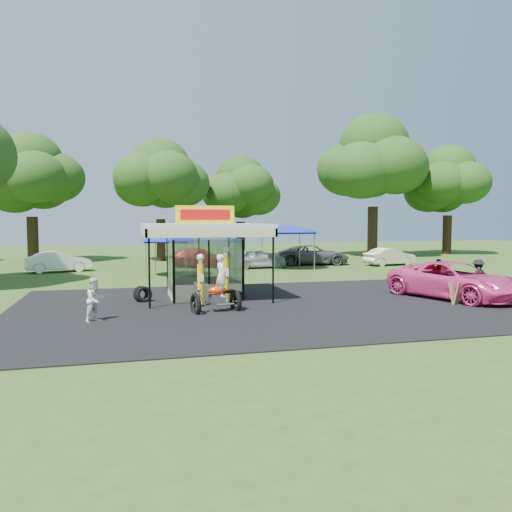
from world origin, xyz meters
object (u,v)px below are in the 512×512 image
object	(u,v)px
gas_pump_right	(225,276)
a_frame_sign	(457,293)
bg_car_c	(256,258)
tent_east	(288,229)
spectator_east_a	(478,276)
tent_west	(170,238)
spectator_east_b	(439,277)
gas_pump_left	(201,281)
motorcycle	(219,289)
bg_car_e	(390,257)
gas_station_kiosk	(204,259)
kiosk_car	(197,281)
pink_sedan	(454,281)
bg_car_d	(313,255)
bg_car_a	(59,262)
spectator_west	(95,300)
bg_car_b	(200,258)

from	to	relation	value
gas_pump_right	a_frame_sign	size ratio (longest dim) A/B	2.54
bg_car_c	tent_east	world-z (taller)	tent_east
spectator_east_a	tent_west	xyz separation A→B (m)	(-13.72, 11.81, 1.60)
tent_west	tent_east	world-z (taller)	tent_east
gas_pump_right	spectator_east_b	size ratio (longest dim) A/B	1.46
gas_pump_left	tent_west	bearing A→B (deg)	90.87
motorcycle	bg_car_e	xyz separation A→B (m)	(16.77, 16.66, -0.22)
spectator_east_b	gas_pump_right	bearing A→B (deg)	9.46
motorcycle	spectator_east_a	bearing A→B (deg)	-4.07
gas_station_kiosk	spectator_east_b	world-z (taller)	gas_station_kiosk
bg_car_e	kiosk_car	bearing A→B (deg)	112.96
pink_sedan	tent_west	xyz separation A→B (m)	(-11.49, 13.04, 1.60)
gas_pump_right	pink_sedan	xyz separation A→B (m)	(10.24, -1.11, -0.36)
bg_car_d	tent_east	distance (m)	4.57
pink_sedan	bg_car_a	distance (m)	25.48
gas_pump_right	motorcycle	bearing A→B (deg)	-108.49
spectator_west	gas_pump_left	bearing A→B (deg)	-15.23
bg_car_c	kiosk_car	bearing A→B (deg)	144.80
gas_station_kiosk	tent_east	size ratio (longest dim) A/B	1.16
spectator_east_b	bg_car_d	xyz separation A→B (m)	(0.20, 16.86, -0.07)
kiosk_car	pink_sedan	xyz separation A→B (m)	(10.81, -5.53, 0.36)
a_frame_sign	kiosk_car	bearing A→B (deg)	121.03
tent_east	gas_pump_right	bearing A→B (deg)	-117.45
spectator_east_b	tent_west	size ratio (longest dim) A/B	0.44
bg_car_c	tent_west	bearing A→B (deg)	110.66
spectator_west	spectator_east_b	world-z (taller)	spectator_east_b
tent_east	spectator_east_b	bearing A→B (deg)	-78.63
motorcycle	bg_car_b	distance (m)	18.96
bg_car_c	tent_east	distance (m)	3.17
a_frame_sign	bg_car_e	distance (m)	18.82
spectator_west	bg_car_e	size ratio (longest dim) A/B	0.37
spectator_east_b	tent_east	bearing A→B (deg)	-70.80
gas_pump_right	spectator_east_a	world-z (taller)	gas_pump_right
spectator_east_b	bg_car_c	distance (m)	15.88
kiosk_car	motorcycle	bearing A→B (deg)	-179.94
gas_station_kiosk	tent_west	bearing A→B (deg)	94.04
gas_pump_left	gas_pump_right	distance (m)	1.10
gas_pump_left	tent_east	bearing A→B (deg)	59.70
spectator_east_a	pink_sedan	bearing A→B (deg)	23.97
a_frame_sign	gas_pump_left	bearing A→B (deg)	143.57
bg_car_b	tent_east	bearing A→B (deg)	-99.62
gas_pump_right	bg_car_e	size ratio (longest dim) A/B	0.60
pink_sedan	spectator_east_b	bearing A→B (deg)	65.16
gas_pump_left	pink_sedan	xyz separation A→B (m)	(11.31, -0.90, -0.20)
gas_pump_right	spectator_east_a	distance (m)	12.48
gas_pump_right	spectator_west	bearing A→B (deg)	-155.01
pink_sedan	bg_car_e	bearing A→B (deg)	51.78
gas_pump_left	bg_car_a	distance (m)	17.99
pink_sedan	tent_east	distance (m)	16.01
gas_station_kiosk	spectator_east_a	xyz separation A→B (m)	(13.04, -2.09, -0.95)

